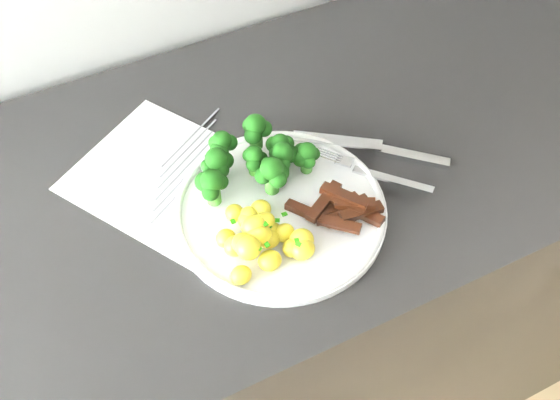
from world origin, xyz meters
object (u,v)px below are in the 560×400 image
recipe_paper (180,184)px  knife (391,152)px  plate (280,210)px  broccoli (255,158)px  counter (280,309)px  fork (376,173)px  beef_strips (341,208)px  potatoes (262,237)px

recipe_paper → knife: knife is taller
plate → broccoli: 0.08m
counter → fork: fork is taller
counter → broccoli: size_ratio=13.28×
beef_strips → fork: 0.08m
fork → beef_strips: bearing=-156.3°
recipe_paper → fork: 0.28m
broccoli → fork: broccoli is taller
recipe_paper → beef_strips: bearing=-40.9°
potatoes → knife: bearing=15.2°
beef_strips → fork: size_ratio=0.80×
beef_strips → knife: bearing=28.2°
broccoli → fork: (0.15, -0.08, -0.03)m
broccoli → potatoes: (-0.04, -0.11, -0.02)m
recipe_paper → counter: bearing=-9.5°
counter → fork: (0.10, -0.09, 0.47)m
plate → broccoli: size_ratio=1.62×
fork → knife: (0.05, 0.03, -0.01)m
broccoli → recipe_paper: bearing=157.9°
plate → recipe_paper: bearing=133.7°
plate → potatoes: 0.07m
beef_strips → broccoli: bearing=124.3°
counter → plate: plate is taller
plate → beef_strips: (0.07, -0.04, 0.01)m
potatoes → knife: (0.24, 0.06, -0.02)m
counter → beef_strips: (0.03, -0.13, 0.47)m
broccoli → knife: size_ratio=0.93×
plate → beef_strips: bearing=-31.0°
beef_strips → recipe_paper: bearing=139.1°
counter → recipe_paper: recipe_paper is taller
fork → recipe_paper: bearing=154.7°
potatoes → knife: size_ratio=0.63×
counter → potatoes: size_ratio=19.70×
recipe_paper → broccoli: 0.12m
beef_strips → potatoes: bearing=-180.0°
knife → counter: bearing=157.4°
broccoli → plate: bearing=-86.1°
plate → broccoli: broccoli is taller
broccoli → beef_strips: (0.08, -0.11, -0.03)m
beef_strips → knife: size_ratio=0.60×
plate → knife: (0.19, 0.02, 0.00)m
potatoes → beef_strips: size_ratio=1.04×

